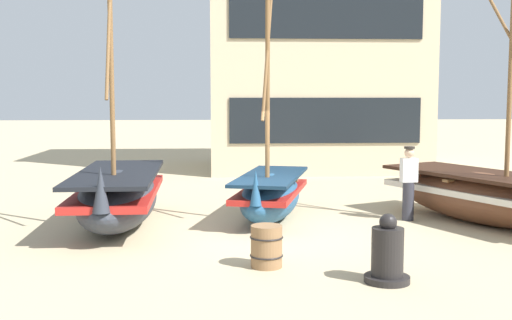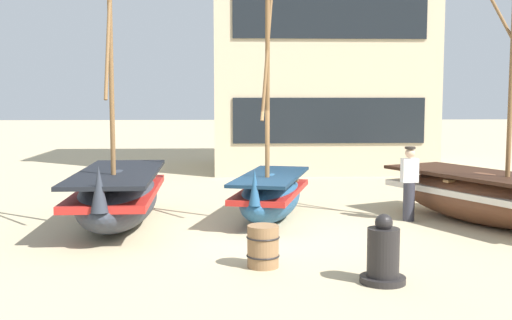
{
  "view_description": "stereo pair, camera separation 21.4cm",
  "coord_description": "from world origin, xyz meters",
  "px_view_note": "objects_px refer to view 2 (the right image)",
  "views": [
    {
      "loc": [
        -0.83,
        -13.01,
        2.84
      ],
      "look_at": [
        0.0,
        1.0,
        1.4
      ],
      "focal_mm": 44.59,
      "sensor_mm": 36.0,
      "label": 1
    },
    {
      "loc": [
        -0.61,
        -13.02,
        2.84
      ],
      "look_at": [
        0.0,
        1.0,
        1.4
      ],
      "focal_mm": 44.59,
      "sensor_mm": 36.0,
      "label": 2
    }
  ],
  "objects_px": {
    "fishing_boat_far_right": "(485,196)",
    "wooden_barrel": "(263,246)",
    "fishing_boat_centre_large": "(118,195)",
    "harbor_building_main": "(318,25)",
    "fishing_boat_near_left": "(271,194)",
    "fisherman_by_hull": "(409,184)",
    "capstan_winch": "(383,255)"
  },
  "relations": [
    {
      "from": "capstan_winch",
      "to": "fishing_boat_near_left",
      "type": "bearing_deg",
      "value": 105.23
    },
    {
      "from": "fishing_boat_centre_large",
      "to": "harbor_building_main",
      "type": "relative_size",
      "value": 0.61
    },
    {
      "from": "fishing_boat_near_left",
      "to": "wooden_barrel",
      "type": "xyz_separation_m",
      "value": [
        -0.4,
        -4.04,
        -0.24
      ]
    },
    {
      "from": "fishing_boat_far_right",
      "to": "fisherman_by_hull",
      "type": "bearing_deg",
      "value": 165.8
    },
    {
      "from": "fishing_boat_near_left",
      "to": "capstan_winch",
      "type": "bearing_deg",
      "value": -74.77
    },
    {
      "from": "fisherman_by_hull",
      "to": "harbor_building_main",
      "type": "relative_size",
      "value": 0.15
    },
    {
      "from": "wooden_barrel",
      "to": "harbor_building_main",
      "type": "height_order",
      "value": "harbor_building_main"
    },
    {
      "from": "wooden_barrel",
      "to": "harbor_building_main",
      "type": "relative_size",
      "value": 0.06
    },
    {
      "from": "capstan_winch",
      "to": "fishing_boat_centre_large",
      "type": "bearing_deg",
      "value": 136.82
    },
    {
      "from": "fishing_boat_centre_large",
      "to": "harbor_building_main",
      "type": "bearing_deg",
      "value": 61.98
    },
    {
      "from": "fishing_boat_centre_large",
      "to": "fishing_boat_far_right",
      "type": "height_order",
      "value": "fishing_boat_centre_large"
    },
    {
      "from": "capstan_winch",
      "to": "wooden_barrel",
      "type": "relative_size",
      "value": 1.51
    },
    {
      "from": "fishing_boat_far_right",
      "to": "harbor_building_main",
      "type": "bearing_deg",
      "value": 101.04
    },
    {
      "from": "fisherman_by_hull",
      "to": "capstan_winch",
      "type": "distance_m",
      "value": 5.04
    },
    {
      "from": "fishing_boat_far_right",
      "to": "fisherman_by_hull",
      "type": "xyz_separation_m",
      "value": [
        -1.58,
        0.4,
        0.21
      ]
    },
    {
      "from": "fisherman_by_hull",
      "to": "harbor_building_main",
      "type": "distance_m",
      "value": 11.74
    },
    {
      "from": "fishing_boat_far_right",
      "to": "fisherman_by_hull",
      "type": "height_order",
      "value": "fishing_boat_far_right"
    },
    {
      "from": "fishing_boat_near_left",
      "to": "wooden_barrel",
      "type": "relative_size",
      "value": 7.7
    },
    {
      "from": "fishing_boat_near_left",
      "to": "capstan_winch",
      "type": "distance_m",
      "value": 5.19
    },
    {
      "from": "fishing_boat_near_left",
      "to": "fishing_boat_centre_large",
      "type": "height_order",
      "value": "fishing_boat_centre_large"
    },
    {
      "from": "fisherman_by_hull",
      "to": "wooden_barrel",
      "type": "height_order",
      "value": "fisherman_by_hull"
    },
    {
      "from": "fishing_boat_centre_large",
      "to": "harbor_building_main",
      "type": "xyz_separation_m",
      "value": [
        5.87,
        11.03,
        4.84
      ]
    },
    {
      "from": "fishing_boat_far_right",
      "to": "capstan_winch",
      "type": "height_order",
      "value": "fishing_boat_far_right"
    },
    {
      "from": "fisherman_by_hull",
      "to": "capstan_winch",
      "type": "xyz_separation_m",
      "value": [
        -1.74,
        -4.71,
        -0.41
      ]
    },
    {
      "from": "fishing_boat_far_right",
      "to": "wooden_barrel",
      "type": "relative_size",
      "value": 8.34
    },
    {
      "from": "fishing_boat_near_left",
      "to": "fishing_boat_centre_large",
      "type": "bearing_deg",
      "value": -170.34
    },
    {
      "from": "fisherman_by_hull",
      "to": "wooden_barrel",
      "type": "bearing_deg",
      "value": -133.09
    },
    {
      "from": "fishing_boat_near_left",
      "to": "fishing_boat_far_right",
      "type": "xyz_separation_m",
      "value": [
        4.69,
        -0.69,
        0.04
      ]
    },
    {
      "from": "fishing_boat_far_right",
      "to": "wooden_barrel",
      "type": "height_order",
      "value": "fishing_boat_far_right"
    },
    {
      "from": "fishing_boat_near_left",
      "to": "harbor_building_main",
      "type": "bearing_deg",
      "value": 76.51
    },
    {
      "from": "fishing_boat_near_left",
      "to": "harbor_building_main",
      "type": "xyz_separation_m",
      "value": [
        2.51,
        10.46,
        4.92
      ]
    },
    {
      "from": "fishing_boat_centre_large",
      "to": "capstan_winch",
      "type": "height_order",
      "value": "fishing_boat_centre_large"
    }
  ]
}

